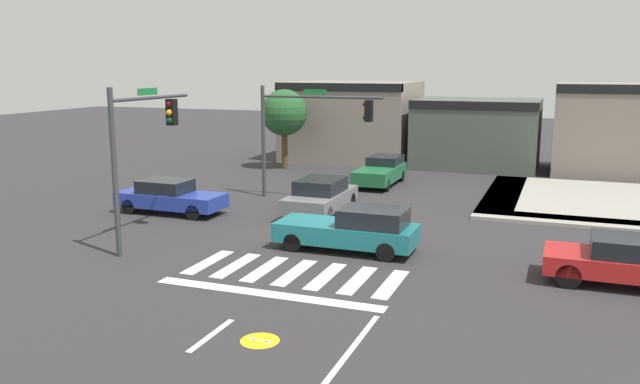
# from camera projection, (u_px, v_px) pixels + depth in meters

# --- Properties ---
(ground_plane) EXTENTS (120.00, 120.00, 0.00)m
(ground_plane) POSITION_uv_depth(u_px,v_px,m) (343.00, 237.00, 23.89)
(ground_plane) COLOR #302D30
(crosswalk_near) EXTENTS (6.50, 2.64, 0.01)m
(crosswalk_near) POSITION_uv_depth(u_px,v_px,m) (295.00, 272.00, 19.76)
(crosswalk_near) COLOR silver
(crosswalk_near) RESTS_ON ground_plane
(bike_detector_marking) EXTENTS (0.91, 0.91, 0.01)m
(bike_detector_marking) POSITION_uv_depth(u_px,v_px,m) (260.00, 341.00, 14.87)
(bike_detector_marking) COLOR yellow
(bike_detector_marking) RESTS_ON ground_plane
(curb_corner_northeast) EXTENTS (10.00, 10.60, 0.15)m
(curb_corner_northeast) POSITION_uv_depth(u_px,v_px,m) (586.00, 202.00, 29.56)
(curb_corner_northeast) COLOR #9E998E
(curb_corner_northeast) RESTS_ON ground_plane
(storefront_row) EXTENTS (24.99, 6.60, 5.19)m
(storefront_row) POSITION_uv_depth(u_px,v_px,m) (471.00, 127.00, 40.12)
(storefront_row) COLOR gray
(storefront_row) RESTS_ON ground_plane
(traffic_signal_southwest) EXTENTS (0.32, 4.50, 5.51)m
(traffic_signal_southwest) POSITION_uv_depth(u_px,v_px,m) (142.00, 137.00, 22.17)
(traffic_signal_southwest) COLOR #383A3D
(traffic_signal_southwest) RESTS_ON ground_plane
(traffic_signal_northwest) EXTENTS (5.93, 0.32, 5.27)m
(traffic_signal_northwest) POSITION_uv_depth(u_px,v_px,m) (310.00, 121.00, 29.81)
(traffic_signal_northwest) COLOR #383A3D
(traffic_signal_northwest) RESTS_ON ground_plane
(car_teal) EXTENTS (4.76, 1.83, 1.52)m
(car_teal) POSITION_uv_depth(u_px,v_px,m) (353.00, 229.00, 21.96)
(car_teal) COLOR #196B70
(car_teal) RESTS_ON ground_plane
(car_blue) EXTENTS (4.62, 1.76, 1.42)m
(car_blue) POSITION_uv_depth(u_px,v_px,m) (170.00, 197.00, 27.60)
(car_blue) COLOR #23389E
(car_blue) RESTS_ON ground_plane
(car_red) EXTENTS (4.46, 1.91, 1.41)m
(car_red) POSITION_uv_depth(u_px,v_px,m) (627.00, 261.00, 18.49)
(car_red) COLOR red
(car_red) RESTS_ON ground_plane
(car_gray) EXTENTS (1.93, 4.34, 1.54)m
(car_gray) POSITION_uv_depth(u_px,v_px,m) (321.00, 196.00, 27.29)
(car_gray) COLOR slate
(car_gray) RESTS_ON ground_plane
(car_green) EXTENTS (1.81, 4.51, 1.42)m
(car_green) POSITION_uv_depth(u_px,v_px,m) (381.00, 171.00, 34.22)
(car_green) COLOR #1E6638
(car_green) RESTS_ON ground_plane
(roadside_tree) EXTENTS (2.78, 2.78, 4.79)m
(roadside_tree) POSITION_uv_depth(u_px,v_px,m) (284.00, 113.00, 39.05)
(roadside_tree) COLOR #4C3823
(roadside_tree) RESTS_ON ground_plane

